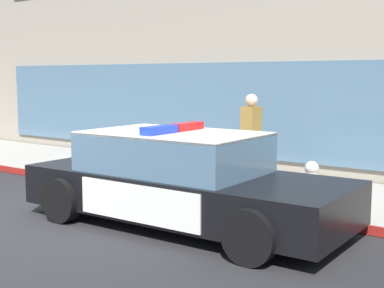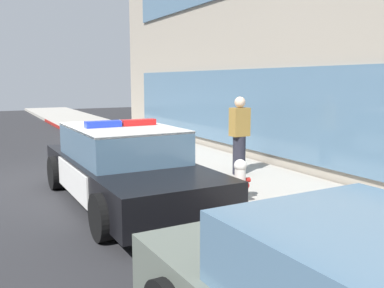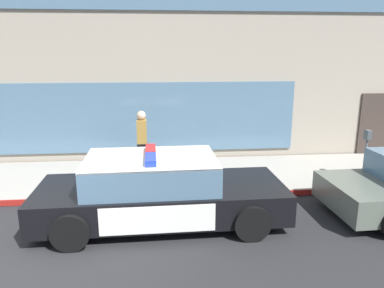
# 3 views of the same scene
# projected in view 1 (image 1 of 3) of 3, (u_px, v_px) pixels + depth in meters

# --- Properties ---
(ground) EXTENTS (48.00, 48.00, 0.00)m
(ground) POSITION_uv_depth(u_px,v_px,m) (23.00, 218.00, 8.37)
(ground) COLOR #262628
(sidewalk) EXTENTS (48.00, 2.95, 0.15)m
(sidewalk) POSITION_uv_depth(u_px,v_px,m) (172.00, 177.00, 11.38)
(sidewalk) COLOR #A39E93
(sidewalk) RESTS_ON ground
(curb_red_paint) EXTENTS (28.80, 0.04, 0.14)m
(curb_red_paint) POSITION_uv_depth(u_px,v_px,m) (124.00, 189.00, 10.18)
(curb_red_paint) COLOR maroon
(curb_red_paint) RESTS_ON ground
(storefront_building) EXTENTS (22.76, 9.26, 7.03)m
(storefront_building) POSITION_uv_depth(u_px,v_px,m) (380.00, 27.00, 14.48)
(storefront_building) COLOR gray
(storefront_building) RESTS_ON ground
(police_cruiser) EXTENTS (4.93, 2.15, 1.49)m
(police_cruiser) POSITION_uv_depth(u_px,v_px,m) (181.00, 180.00, 7.92)
(police_cruiser) COLOR black
(police_cruiser) RESTS_ON ground
(fire_hydrant) EXTENTS (0.34, 0.39, 0.73)m
(fire_hydrant) POSITION_uv_depth(u_px,v_px,m) (312.00, 185.00, 8.45)
(fire_hydrant) COLOR silver
(fire_hydrant) RESTS_ON sidewalk
(pedestrian_on_sidewalk) EXTENTS (0.28, 0.41, 1.71)m
(pedestrian_on_sidewalk) POSITION_uv_depth(u_px,v_px,m) (251.00, 138.00, 10.35)
(pedestrian_on_sidewalk) COLOR #23232D
(pedestrian_on_sidewalk) RESTS_ON sidewalk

